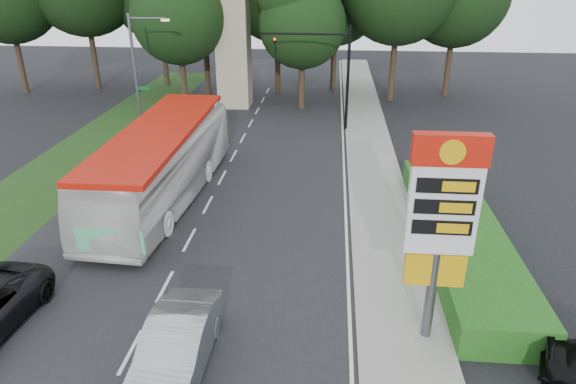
# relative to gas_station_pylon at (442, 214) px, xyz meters

# --- Properties ---
(ground) EXTENTS (120.00, 120.00, 0.00)m
(ground) POSITION_rel_gas_station_pylon_xyz_m (-9.20, -1.99, -4.45)
(ground) COLOR black
(ground) RESTS_ON ground
(road_surface) EXTENTS (14.00, 80.00, 0.02)m
(road_surface) POSITION_rel_gas_station_pylon_xyz_m (-9.20, 10.01, -4.44)
(road_surface) COLOR black
(road_surface) RESTS_ON ground
(sidewalk_right) EXTENTS (3.00, 80.00, 0.12)m
(sidewalk_right) POSITION_rel_gas_station_pylon_xyz_m (-0.70, 10.01, -4.39)
(sidewalk_right) COLOR gray
(sidewalk_right) RESTS_ON ground
(grass_verge_left) EXTENTS (5.00, 50.00, 0.02)m
(grass_verge_left) POSITION_rel_gas_station_pylon_xyz_m (-18.70, 16.01, -4.44)
(grass_verge_left) COLOR #193814
(grass_verge_left) RESTS_ON ground
(hedge) EXTENTS (3.00, 14.00, 1.20)m
(hedge) POSITION_rel_gas_station_pylon_xyz_m (2.30, 6.01, -3.85)
(hedge) COLOR #195216
(hedge) RESTS_ON ground
(gas_station_pylon) EXTENTS (2.10, 0.45, 6.85)m
(gas_station_pylon) POSITION_rel_gas_station_pylon_xyz_m (0.00, 0.00, 0.00)
(gas_station_pylon) COLOR #59595E
(gas_station_pylon) RESTS_ON ground
(traffic_signal_mast) EXTENTS (6.10, 0.35, 7.20)m
(traffic_signal_mast) POSITION_rel_gas_station_pylon_xyz_m (-3.52, 22.00, 0.22)
(traffic_signal_mast) COLOR black
(traffic_signal_mast) RESTS_ON ground
(streetlight_signs) EXTENTS (2.75, 0.98, 8.00)m
(streetlight_signs) POSITION_rel_gas_station_pylon_xyz_m (-16.19, 20.01, -0.01)
(streetlight_signs) COLOR #59595E
(streetlight_signs) RESTS_ON ground
(monument) EXTENTS (3.00, 3.00, 10.05)m
(monument) POSITION_rel_gas_station_pylon_xyz_m (-11.20, 28.01, 0.66)
(monument) COLOR tan
(monument) RESTS_ON ground
(tree_monument_right) EXTENTS (6.72, 6.72, 13.20)m
(tree_monument_right) POSITION_rel_gas_station_pylon_xyz_m (-5.70, 27.51, 3.56)
(tree_monument_right) COLOR #2D2116
(tree_monument_right) RESTS_ON ground
(transit_bus) EXTENTS (3.95, 13.65, 3.76)m
(transit_bus) POSITION_rel_gas_station_pylon_xyz_m (-11.47, 9.48, -2.57)
(transit_bus) COLOR white
(transit_bus) RESTS_ON ground
(sedan_silver) EXTENTS (1.80, 5.04, 1.66)m
(sedan_silver) POSITION_rel_gas_station_pylon_xyz_m (-7.51, -2.09, -3.62)
(sedan_silver) COLOR #A0A1A8
(sedan_silver) RESTS_ON ground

